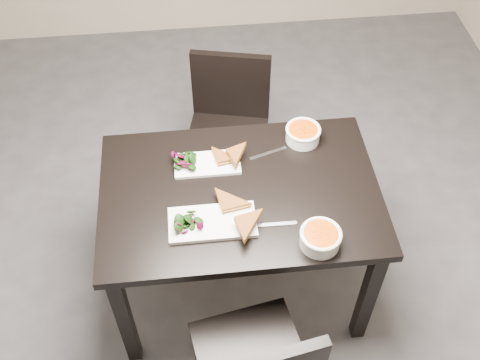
{
  "coord_description": "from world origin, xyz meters",
  "views": [
    {
      "loc": [
        0.32,
        -1.4,
        2.64
      ],
      "look_at": [
        0.49,
        0.17,
        0.82
      ],
      "focal_mm": 43.17,
      "sensor_mm": 36.0,
      "label": 1
    }
  ],
  "objects_px": {
    "table": "(240,205)",
    "plate_near": "(212,222)",
    "plate_far": "(207,164)",
    "chair_far": "(229,122)",
    "soup_bowl_far": "(303,133)",
    "soup_bowl_near": "(320,237)"
  },
  "relations": [
    {
      "from": "plate_near",
      "to": "plate_far",
      "type": "height_order",
      "value": "plate_near"
    },
    {
      "from": "plate_near",
      "to": "soup_bowl_far",
      "type": "bearing_deg",
      "value": 44.23
    },
    {
      "from": "chair_far",
      "to": "plate_far",
      "type": "relative_size",
      "value": 2.92
    },
    {
      "from": "plate_near",
      "to": "soup_bowl_far",
      "type": "relative_size",
      "value": 2.19
    },
    {
      "from": "table",
      "to": "soup_bowl_near",
      "type": "distance_m",
      "value": 0.44
    },
    {
      "from": "plate_near",
      "to": "plate_far",
      "type": "distance_m",
      "value": 0.33
    },
    {
      "from": "plate_near",
      "to": "soup_bowl_near",
      "type": "distance_m",
      "value": 0.44
    },
    {
      "from": "plate_far",
      "to": "soup_bowl_far",
      "type": "relative_size",
      "value": 1.8
    },
    {
      "from": "plate_near",
      "to": "soup_bowl_near",
      "type": "xyz_separation_m",
      "value": [
        0.41,
        -0.14,
        0.03
      ]
    },
    {
      "from": "table",
      "to": "plate_far",
      "type": "height_order",
      "value": "plate_far"
    },
    {
      "from": "table",
      "to": "plate_far",
      "type": "distance_m",
      "value": 0.23
    },
    {
      "from": "table",
      "to": "soup_bowl_far",
      "type": "bearing_deg",
      "value": 40.8
    },
    {
      "from": "table",
      "to": "plate_far",
      "type": "xyz_separation_m",
      "value": [
        -0.13,
        0.16,
        0.11
      ]
    },
    {
      "from": "soup_bowl_near",
      "to": "plate_far",
      "type": "distance_m",
      "value": 0.63
    },
    {
      "from": "chair_far",
      "to": "soup_bowl_far",
      "type": "relative_size",
      "value": 5.24
    },
    {
      "from": "table",
      "to": "plate_near",
      "type": "bearing_deg",
      "value": -128.82
    },
    {
      "from": "plate_near",
      "to": "chair_far",
      "type": "bearing_deg",
      "value": 80.58
    },
    {
      "from": "chair_far",
      "to": "soup_bowl_far",
      "type": "height_order",
      "value": "chair_far"
    },
    {
      "from": "soup_bowl_near",
      "to": "soup_bowl_far",
      "type": "bearing_deg",
      "value": 86.45
    },
    {
      "from": "chair_far",
      "to": "soup_bowl_near",
      "type": "distance_m",
      "value": 1.09
    },
    {
      "from": "chair_far",
      "to": "soup_bowl_near",
      "type": "xyz_separation_m",
      "value": [
        0.27,
        -1.01,
        0.31
      ]
    },
    {
      "from": "soup_bowl_far",
      "to": "soup_bowl_near",
      "type": "bearing_deg",
      "value": -93.55
    }
  ]
}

